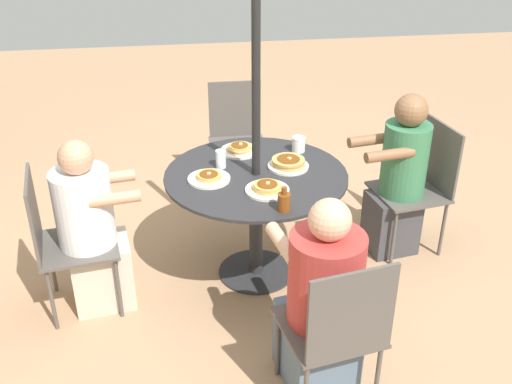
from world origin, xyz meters
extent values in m
plane|color=tan|center=(0.00, 0.00, 0.00)|extent=(12.00, 12.00, 0.00)
cylinder|color=#28282B|center=(0.00, 0.00, 0.01)|extent=(0.50, 0.50, 0.01)
cylinder|color=#28282B|center=(0.00, 0.00, 0.36)|extent=(0.09, 0.09, 0.72)
cylinder|color=#28282B|center=(0.00, 0.00, 0.73)|extent=(1.13, 1.13, 0.02)
cylinder|color=black|center=(0.00, 0.00, 1.01)|extent=(0.05, 0.05, 2.02)
cylinder|color=#514C47|center=(0.05, 0.93, 0.21)|extent=(0.02, 0.02, 0.42)
cylinder|color=#514C47|center=(-0.32, 0.87, 0.21)|extent=(0.02, 0.02, 0.42)
cylinder|color=#514C47|center=(-0.01, 1.30, 0.21)|extent=(0.02, 0.02, 0.42)
cylinder|color=#514C47|center=(-0.38, 1.24, 0.21)|extent=(0.02, 0.02, 0.42)
cube|color=#514C47|center=(-0.17, 1.08, 0.43)|extent=(0.51, 0.51, 0.02)
cube|color=#514C47|center=(-0.20, 1.29, 0.67)|extent=(0.42, 0.08, 0.46)
cube|color=beige|center=(-0.15, 0.97, 0.21)|extent=(0.37, 0.40, 0.42)
cylinder|color=white|center=(-0.16, 1.02, 0.66)|extent=(0.33, 0.33, 0.48)
sphere|color=tan|center=(-0.16, 1.02, 0.99)|extent=(0.20, 0.20, 0.20)
cylinder|color=tan|center=(0.00, 0.87, 0.78)|extent=(0.11, 0.29, 0.07)
cylinder|color=tan|center=(-0.26, 0.83, 0.78)|extent=(0.11, 0.29, 0.07)
cylinder|color=#514C47|center=(-0.93, 0.02, 0.21)|extent=(0.02, 0.02, 0.42)
cylinder|color=#514C47|center=(-0.86, -0.35, 0.21)|extent=(0.02, 0.02, 0.42)
cylinder|color=#514C47|center=(-1.23, -0.42, 0.21)|extent=(0.02, 0.02, 0.42)
cube|color=#514C47|center=(-1.08, -0.20, 0.43)|extent=(0.52, 0.52, 0.02)
cube|color=#514C47|center=(-1.29, -0.23, 0.67)|extent=(0.09, 0.42, 0.46)
cube|color=slate|center=(-0.97, -0.18, 0.21)|extent=(0.44, 0.41, 0.42)
cylinder|color=#B73833|center=(-1.02, -0.19, 0.67)|extent=(0.36, 0.36, 0.49)
sphere|color=#DBA884|center=(-1.02, -0.19, 1.00)|extent=(0.20, 0.20, 0.20)
cylinder|color=#DBA884|center=(-0.86, -0.01, 0.79)|extent=(0.32, 0.12, 0.07)
cylinder|color=#DBA884|center=(-0.80, -0.29, 0.79)|extent=(0.32, 0.12, 0.07)
cylinder|color=#514C47|center=(-0.04, -0.93, 0.21)|extent=(0.02, 0.02, 0.42)
cylinder|color=#514C47|center=(0.33, -0.87, 0.21)|extent=(0.02, 0.02, 0.42)
cylinder|color=#514C47|center=(0.02, -1.30, 0.21)|extent=(0.02, 0.02, 0.42)
cylinder|color=#514C47|center=(0.39, -1.24, 0.21)|extent=(0.02, 0.02, 0.42)
cube|color=#514C47|center=(0.17, -1.08, 0.43)|extent=(0.51, 0.51, 0.02)
cube|color=#514C47|center=(0.21, -1.29, 0.67)|extent=(0.42, 0.08, 0.46)
cube|color=#3D3D42|center=(0.16, -0.98, 0.21)|extent=(0.34, 0.36, 0.42)
cylinder|color=#38754C|center=(0.16, -1.02, 0.68)|extent=(0.30, 0.30, 0.52)
sphere|color=brown|center=(0.16, -1.02, 1.04)|extent=(0.21, 0.21, 0.21)
cylinder|color=brown|center=(0.01, -0.85, 0.81)|extent=(0.12, 0.33, 0.07)
cylinder|color=brown|center=(0.25, -0.81, 0.81)|extent=(0.12, 0.33, 0.07)
cylinder|color=#514C47|center=(0.90, -0.20, 0.21)|extent=(0.02, 0.02, 0.42)
cylinder|color=#514C47|center=(0.91, 0.18, 0.21)|extent=(0.02, 0.02, 0.42)
cylinder|color=#514C47|center=(1.28, -0.21, 0.21)|extent=(0.02, 0.02, 0.42)
cylinder|color=#514C47|center=(1.29, 0.17, 0.21)|extent=(0.02, 0.02, 0.42)
cube|color=#514C47|center=(1.10, -0.02, 0.43)|extent=(0.45, 0.45, 0.02)
cube|color=#514C47|center=(1.31, -0.02, 0.67)|extent=(0.02, 0.42, 0.46)
cylinder|color=silver|center=(-0.04, 0.29, 0.75)|extent=(0.26, 0.26, 0.02)
cylinder|color=tan|center=(-0.04, 0.29, 0.76)|extent=(0.15, 0.15, 0.01)
cylinder|color=tan|center=(-0.04, 0.29, 0.78)|extent=(0.15, 0.15, 0.01)
ellipsoid|color=brown|center=(-0.04, 0.29, 0.78)|extent=(0.12, 0.11, 0.00)
cube|color=#F4E084|center=(-0.05, 0.29, 0.79)|extent=(0.03, 0.03, 0.01)
cylinder|color=silver|center=(-0.24, -0.03, 0.75)|extent=(0.26, 0.26, 0.02)
cylinder|color=tan|center=(-0.24, -0.03, 0.76)|extent=(0.16, 0.16, 0.01)
cylinder|color=tan|center=(-0.23, -0.03, 0.77)|extent=(0.17, 0.17, 0.01)
cylinder|color=tan|center=(-0.24, -0.03, 0.78)|extent=(0.16, 0.16, 0.01)
ellipsoid|color=brown|center=(-0.24, -0.03, 0.79)|extent=(0.13, 0.12, 0.00)
cube|color=#F4E084|center=(-0.24, -0.04, 0.80)|extent=(0.03, 0.03, 0.01)
cylinder|color=silver|center=(0.06, -0.21, 0.75)|extent=(0.26, 0.26, 0.02)
cylinder|color=tan|center=(0.06, -0.22, 0.76)|extent=(0.21, 0.21, 0.01)
cylinder|color=tan|center=(0.06, -0.21, 0.78)|extent=(0.20, 0.20, 0.01)
cylinder|color=tan|center=(0.06, -0.21, 0.79)|extent=(0.21, 0.21, 0.01)
ellipsoid|color=brown|center=(0.06, -0.21, 0.80)|extent=(0.16, 0.14, 0.00)
cube|color=#F4E084|center=(0.05, -0.22, 0.81)|extent=(0.03, 0.03, 0.01)
cylinder|color=silver|center=(0.33, 0.06, 0.75)|extent=(0.26, 0.26, 0.02)
cylinder|color=tan|center=(0.33, 0.06, 0.76)|extent=(0.15, 0.15, 0.01)
cylinder|color=tan|center=(0.33, 0.06, 0.77)|extent=(0.16, 0.16, 0.01)
cylinder|color=tan|center=(0.33, 0.06, 0.78)|extent=(0.14, 0.14, 0.01)
ellipsoid|color=brown|center=(0.33, 0.06, 0.79)|extent=(0.12, 0.11, 0.00)
cube|color=#F4E084|center=(0.33, 0.05, 0.80)|extent=(0.02, 0.02, 0.01)
cylinder|color=brown|center=(-0.46, -0.09, 0.79)|extent=(0.07, 0.07, 0.10)
cylinder|color=brown|center=(-0.46, -0.09, 0.86)|extent=(0.03, 0.03, 0.04)
torus|color=brown|center=(-0.43, -0.09, 0.81)|extent=(0.05, 0.01, 0.05)
cylinder|color=white|center=(0.29, -0.33, 0.79)|extent=(0.09, 0.09, 0.09)
cylinder|color=white|center=(0.29, -0.33, 0.84)|extent=(0.09, 0.09, 0.01)
cylinder|color=silver|center=(0.12, 0.20, 0.80)|extent=(0.06, 0.06, 0.11)
camera|label=1|loc=(-3.24, 0.48, 2.39)|focal=42.00mm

